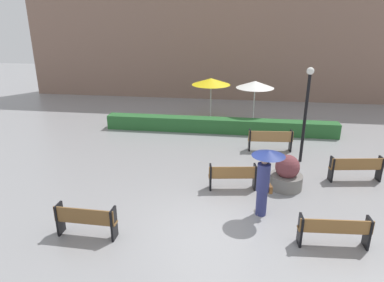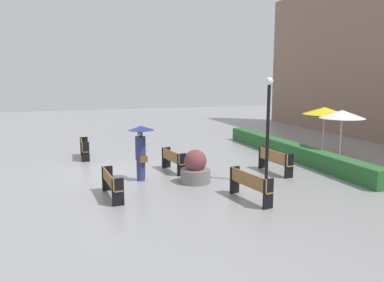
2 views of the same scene
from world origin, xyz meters
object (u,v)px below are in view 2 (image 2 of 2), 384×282
object	(u,v)px
bench_back_row	(274,159)
lamp_post	(268,119)
bench_mid_center	(173,159)
bench_far_right	(249,184)
patio_umbrella_white	(342,114)
patio_umbrella_yellow	(325,111)
pedestrian_with_umbrella	(141,145)
planter_pot	(195,169)
bench_near_right	(111,182)
bench_near_left	(84,147)

from	to	relation	value
bench_back_row	lamp_post	distance (m)	2.35
bench_mid_center	bench_far_right	world-z (taller)	bench_far_right
bench_mid_center	patio_umbrella_white	bearing A→B (deg)	83.49
bench_far_right	patio_umbrella_yellow	world-z (taller)	patio_umbrella_yellow
pedestrian_with_umbrella	planter_pot	bearing A→B (deg)	64.08
bench_near_right	patio_umbrella_yellow	distance (m)	11.96
bench_near_right	planter_pot	world-z (taller)	planter_pot
bench_near_right	pedestrian_with_umbrella	distance (m)	2.31
bench_far_right	bench_back_row	bearing A→B (deg)	138.02
bench_mid_center	pedestrian_with_umbrella	bearing A→B (deg)	-57.39
bench_near_right	bench_far_right	bearing A→B (deg)	67.63
bench_back_row	lamp_post	xyz separation A→B (m)	(1.15, -1.00, 1.78)
bench_near_left	bench_back_row	bearing A→B (deg)	53.05
pedestrian_with_umbrella	lamp_post	xyz separation A→B (m)	(1.71, 4.23, 1.01)
bench_far_right	lamp_post	bearing A→B (deg)	137.33
patio_umbrella_white	pedestrian_with_umbrella	bearing A→B (deg)	-89.43
pedestrian_with_umbrella	lamp_post	size ratio (longest dim) A/B	0.54
bench_near_left	bench_near_right	distance (m)	6.46
patio_umbrella_white	bench_mid_center	bearing A→B (deg)	-96.51
patio_umbrella_yellow	bench_far_right	bearing A→B (deg)	-50.67
bench_back_row	patio_umbrella_yellow	size ratio (longest dim) A/B	0.83
bench_near_right	planter_pot	xyz separation A→B (m)	(-0.85, 3.11, 0.01)
bench_near_right	lamp_post	bearing A→B (deg)	90.13
bench_far_right	bench_near_right	distance (m)	4.33
lamp_post	patio_umbrella_white	distance (m)	5.01
bench_back_row	pedestrian_with_umbrella	distance (m)	5.31
bench_mid_center	patio_umbrella_yellow	distance (m)	8.60
bench_near_right	pedestrian_with_umbrella	xyz separation A→B (m)	(-1.72, 1.31, 0.81)
bench_mid_center	bench_back_row	bearing A→B (deg)	68.39
pedestrian_with_umbrella	patio_umbrella_white	bearing A→B (deg)	90.57
bench_mid_center	bench_far_right	bearing A→B (deg)	15.93
lamp_post	patio_umbrella_white	xyz separation A→B (m)	(-1.80, 4.68, -0.15)
bench_far_right	bench_back_row	distance (m)	3.79
pedestrian_with_umbrella	bench_near_right	bearing A→B (deg)	-37.35
lamp_post	bench_mid_center	bearing A→B (deg)	-133.77
lamp_post	patio_umbrella_white	world-z (taller)	lamp_post
planter_pot	lamp_post	size ratio (longest dim) A/B	0.32
bench_near_left	patio_umbrella_yellow	bearing A→B (deg)	78.83
planter_pot	patio_umbrella_white	distance (m)	7.36
patio_umbrella_white	bench_back_row	bearing A→B (deg)	-80.06
bench_far_right	pedestrian_with_umbrella	distance (m)	4.38
bench_mid_center	bench_near_left	world-z (taller)	bench_near_left
bench_mid_center	pedestrian_with_umbrella	distance (m)	1.91
bench_near_right	patio_umbrella_white	size ratio (longest dim) A/B	0.77
pedestrian_with_umbrella	patio_umbrella_white	xyz separation A→B (m)	(-0.09, 8.90, 0.85)
bench_near_right	lamp_post	size ratio (longest dim) A/B	0.48
bench_near_left	pedestrian_with_umbrella	world-z (taller)	pedestrian_with_umbrella
patio_umbrella_yellow	patio_umbrella_white	xyz separation A→B (m)	(2.35, -0.88, 0.07)
bench_mid_center	planter_pot	size ratio (longest dim) A/B	1.37
bench_mid_center	patio_umbrella_yellow	bearing A→B (deg)	100.22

